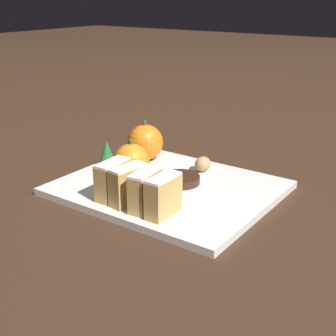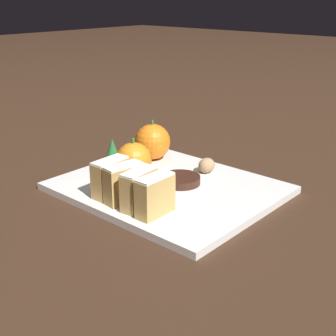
{
  "view_description": "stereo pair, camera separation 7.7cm",
  "coord_description": "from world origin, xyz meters",
  "px_view_note": "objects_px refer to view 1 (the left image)",
  "views": [
    {
      "loc": [
        -0.59,
        -0.42,
        0.32
      ],
      "look_at": [
        0.0,
        0.0,
        0.04
      ],
      "focal_mm": 50.0,
      "sensor_mm": 36.0,
      "label": 1
    },
    {
      "loc": [
        -0.54,
        -0.48,
        0.32
      ],
      "look_at": [
        0.0,
        0.0,
        0.04
      ],
      "focal_mm": 50.0,
      "sensor_mm": 36.0,
      "label": 2
    }
  ],
  "objects_px": {
    "orange_near": "(145,142)",
    "walnut": "(203,164)",
    "chocolate_cookie": "(180,179)",
    "orange_far": "(131,162)"
  },
  "relations": [
    {
      "from": "orange_near",
      "to": "chocolate_cookie",
      "type": "distance_m",
      "value": 0.14
    },
    {
      "from": "orange_near",
      "to": "walnut",
      "type": "height_order",
      "value": "orange_near"
    },
    {
      "from": "orange_near",
      "to": "orange_far",
      "type": "relative_size",
      "value": 1.09
    },
    {
      "from": "orange_near",
      "to": "chocolate_cookie",
      "type": "relative_size",
      "value": 1.15
    },
    {
      "from": "orange_far",
      "to": "walnut",
      "type": "bearing_deg",
      "value": -38.15
    },
    {
      "from": "orange_far",
      "to": "chocolate_cookie",
      "type": "bearing_deg",
      "value": -67.65
    },
    {
      "from": "walnut",
      "to": "chocolate_cookie",
      "type": "relative_size",
      "value": 0.49
    },
    {
      "from": "walnut",
      "to": "chocolate_cookie",
      "type": "bearing_deg",
      "value": 178.58
    },
    {
      "from": "orange_near",
      "to": "walnut",
      "type": "relative_size",
      "value": 2.33
    },
    {
      "from": "orange_near",
      "to": "chocolate_cookie",
      "type": "height_order",
      "value": "orange_near"
    }
  ]
}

